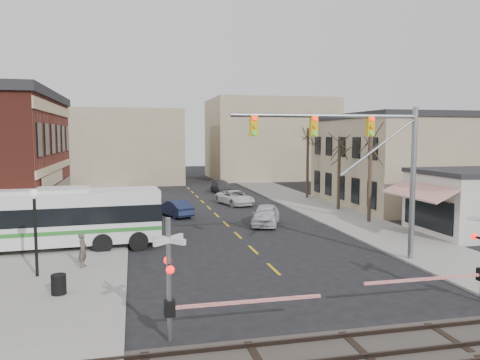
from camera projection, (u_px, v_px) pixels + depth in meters
name	position (u px, v px, depth m)	size (l,w,h in m)	color
ground	(287.00, 282.00, 20.99)	(160.00, 160.00, 0.00)	black
sidewalk_west	(98.00, 215.00, 38.27)	(5.00, 60.00, 0.12)	gray
sidewalk_east	(315.00, 207.00, 42.50)	(5.00, 60.00, 0.12)	gray
tan_building	(438.00, 159.00, 44.89)	(20.30, 15.30, 8.50)	gray
tree_east_a	(370.00, 177.00, 34.64)	(0.28, 0.28, 6.75)	#382B21
tree_east_b	(339.00, 173.00, 40.55)	(0.28, 0.28, 6.30)	#382B21
tree_east_c	(308.00, 163.00, 48.31)	(0.28, 0.28, 7.20)	#382B21
transit_bus	(41.00, 218.00, 26.31)	(13.33, 3.69, 3.39)	silver
traffic_signal_mast	(366.00, 152.00, 23.34)	(9.76, 0.30, 8.00)	gray
rr_crossing_west	(183.00, 280.00, 14.81)	(5.60, 1.36, 4.00)	gray
rr_crossing_east	(474.00, 254.00, 18.18)	(5.60, 1.36, 4.00)	gray
street_lamp	(35.00, 214.00, 21.14)	(0.44, 0.44, 4.02)	black
trash_bin	(59.00, 284.00, 18.96)	(0.60, 0.60, 0.82)	black
car_a	(266.00, 215.00, 34.12)	(1.79, 4.45, 1.52)	silver
car_b	(175.00, 208.00, 37.81)	(1.42, 4.08, 1.34)	#171F3B
car_c	(235.00, 198.00, 44.21)	(2.20, 4.78, 1.33)	silver
car_d	(222.00, 187.00, 53.22)	(1.87, 4.61, 1.34)	#3A393E
pedestrian_near	(83.00, 250.00, 22.83)	(0.61, 0.40, 1.67)	#4F463F
pedestrian_far	(69.00, 237.00, 26.29)	(0.72, 0.56, 1.48)	#2F3552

